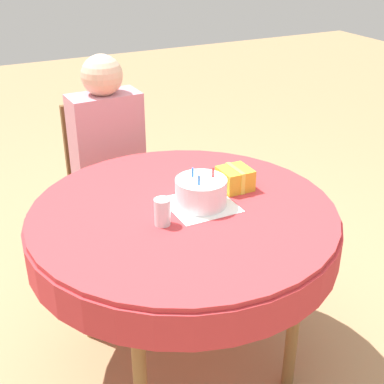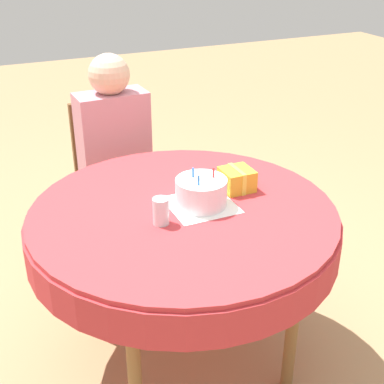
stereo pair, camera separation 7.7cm
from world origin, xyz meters
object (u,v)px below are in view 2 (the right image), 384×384
at_px(chair, 112,180).
at_px(gift_box, 237,179).
at_px(birthday_cake, 201,192).
at_px(person, 115,147).
at_px(drinking_glass, 161,211).

bearing_deg(chair, gift_box, -74.21).
distance_m(chair, birthday_cake, 1.01).
bearing_deg(person, birthday_cake, -86.14).
xyz_separation_m(birthday_cake, gift_box, (0.19, 0.07, -0.01)).
bearing_deg(chair, drinking_glass, -97.78).
xyz_separation_m(drinking_glass, gift_box, (0.39, 0.14, -0.01)).
bearing_deg(person, chair, 90.00).
height_order(birthday_cake, gift_box, birthday_cake).
height_order(chair, drinking_glass, chair).
relative_size(drinking_glass, gift_box, 0.79).
distance_m(person, drinking_glass, 0.94).
bearing_deg(birthday_cake, person, 96.19).
bearing_deg(gift_box, chair, 108.12).
distance_m(birthday_cake, drinking_glass, 0.21).
relative_size(birthday_cake, gift_box, 1.55).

